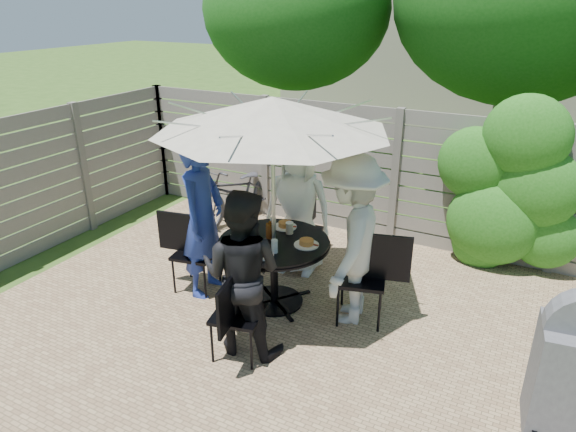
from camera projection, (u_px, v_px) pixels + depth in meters
The scene contains 21 objects.
backyard_envelope at pixel (495, 23), 12.10m from camera, with size 60.00×60.00×5.00m.
patio_table at pixel (274, 260), 5.50m from camera, with size 1.34×1.34×0.77m.
umbrella at pixel (272, 114), 4.88m from camera, with size 2.67×2.67×2.27m.
chair_back at pixel (301, 244), 6.43m from camera, with size 0.47×0.69×0.95m.
person_back at pixel (298, 207), 6.10m from camera, with size 0.82×0.53×1.68m, color white.
chair_left at pixel (196, 267), 5.89m from camera, with size 0.70×0.52×0.93m.
person_left at pixel (203, 219), 5.60m from camera, with size 0.66×0.43×1.81m, color navy.
chair_front at pixel (238, 331), 4.76m from camera, with size 0.52×0.69×0.91m.
person_front at pixel (242, 274), 4.67m from camera, with size 0.79×0.61×1.62m, color black.
chair_right at pixel (362, 295), 5.30m from camera, with size 0.76×0.59×1.00m.
person_right at pixel (352, 241), 5.11m from camera, with size 1.16×0.66×1.79m, color beige.
plate_back at pixel (285, 225), 5.71m from camera, with size 0.26×0.26×0.06m.
plate_left at pixel (242, 234), 5.50m from camera, with size 0.26×0.26×0.06m.
plate_front at pixel (261, 253), 5.08m from camera, with size 0.26×0.26×0.06m.
plate_right at pixel (306, 243), 5.29m from camera, with size 0.26×0.26×0.06m.
glass_back at pixel (273, 224), 5.63m from camera, with size 0.07×0.07×0.14m, color silver.
glass_left at pixel (247, 235), 5.36m from camera, with size 0.07×0.07×0.14m, color silver.
glass_front at pixel (274, 246), 5.12m from camera, with size 0.07×0.07×0.14m, color silver.
syrup_jug at pixel (270, 231), 5.44m from camera, with size 0.09×0.09×0.16m, color #59280C.
coffee_cup at pixel (290, 228), 5.54m from camera, with size 0.08×0.08×0.12m, color #C6B293.
bicycle at pixel (240, 192), 7.65m from camera, with size 0.62×1.78×0.94m, color #333338.
Camera 1 is at (1.75, -3.43, 3.12)m, focal length 32.00 mm.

